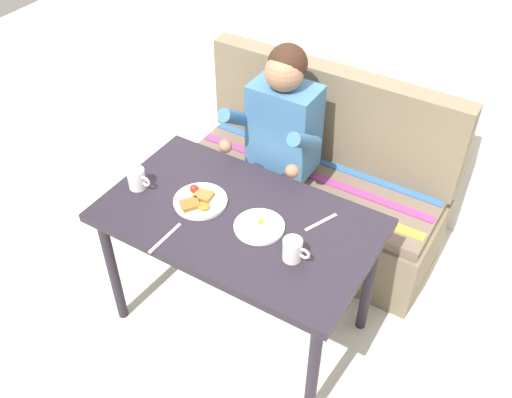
{
  "coord_description": "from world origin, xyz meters",
  "views": [
    {
      "loc": [
        1.01,
        -1.51,
        2.44
      ],
      "look_at": [
        0.0,
        0.15,
        0.72
      ],
      "focal_mm": 40.51,
      "sensor_mm": 36.0,
      "label": 1
    }
  ],
  "objects": [
    {
      "name": "plate_breakfast",
      "position": [
        -0.19,
        -0.01,
        0.74
      ],
      "size": [
        0.24,
        0.24,
        0.05
      ],
      "color": "white",
      "rests_on": "table"
    },
    {
      "name": "table",
      "position": [
        0.0,
        0.0,
        0.65
      ],
      "size": [
        1.2,
        0.7,
        0.73
      ],
      "color": "#241F29",
      "rests_on": "ground"
    },
    {
      "name": "plate_eggs",
      "position": [
        0.11,
        -0.01,
        0.74
      ],
      "size": [
        0.22,
        0.22,
        0.04
      ],
      "color": "white",
      "rests_on": "table"
    },
    {
      "name": "knife",
      "position": [
        -0.19,
        -0.27,
        0.73
      ],
      "size": [
        0.02,
        0.2,
        0.0
      ],
      "primitive_type": "cube",
      "rotation": [
        0.0,
        0.0,
        -0.03
      ],
      "color": "silver",
      "rests_on": "table"
    },
    {
      "name": "person",
      "position": [
        -0.14,
        0.59,
        0.74
      ],
      "size": [
        0.45,
        0.61,
        1.21
      ],
      "color": "teal",
      "rests_on": "ground"
    },
    {
      "name": "ground_plane",
      "position": [
        0.0,
        0.0,
        0.0
      ],
      "size": [
        8.0,
        8.0,
        0.0
      ],
      "primitive_type": "plane",
      "color": "beige"
    },
    {
      "name": "couch",
      "position": [
        0.0,
        0.76,
        0.33
      ],
      "size": [
        1.44,
        0.56,
        1.0
      ],
      "color": "#72634D",
      "rests_on": "ground"
    },
    {
      "name": "coffee_mug_second",
      "position": [
        0.32,
        -0.09,
        0.78
      ],
      "size": [
        0.12,
        0.08,
        0.1
      ],
      "color": "white",
      "rests_on": "table"
    },
    {
      "name": "coffee_mug",
      "position": [
        -0.5,
        -0.07,
        0.78
      ],
      "size": [
        0.12,
        0.08,
        0.1
      ],
      "color": "white",
      "rests_on": "table"
    },
    {
      "name": "fork",
      "position": [
        0.32,
        0.16,
        0.73
      ],
      "size": [
        0.08,
        0.16,
        0.0
      ],
      "primitive_type": "cube",
      "rotation": [
        0.0,
        0.0,
        -0.41
      ],
      "color": "silver",
      "rests_on": "table"
    }
  ]
}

